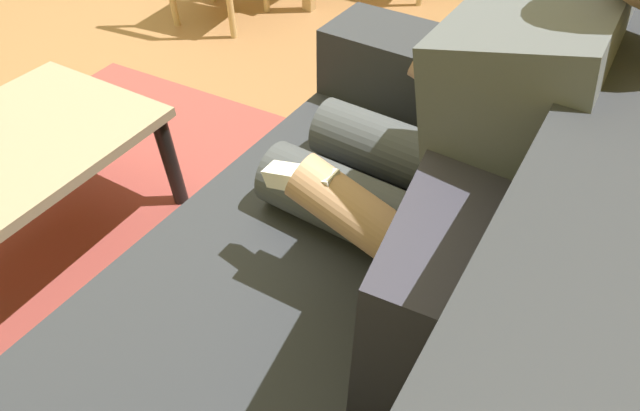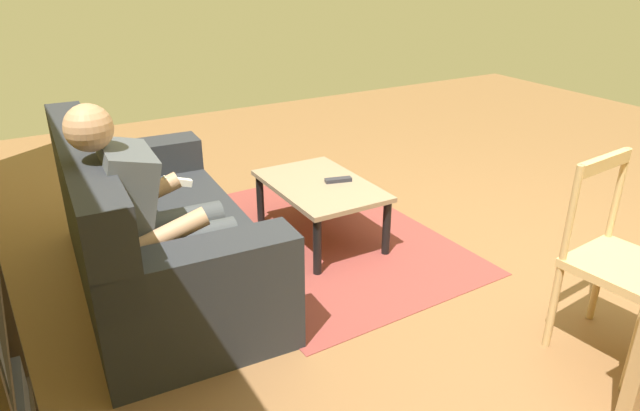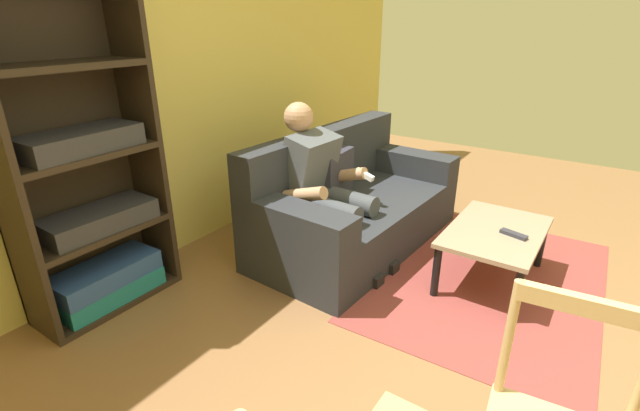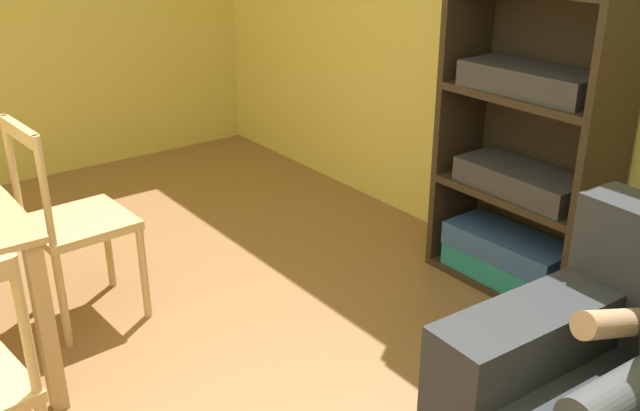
# 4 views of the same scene
# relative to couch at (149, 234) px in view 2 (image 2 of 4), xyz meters

# --- Properties ---
(ground_plane) EXTENTS (9.09, 9.09, 0.00)m
(ground_plane) POSITION_rel_couch_xyz_m (-1.09, -1.64, -0.32)
(ground_plane) COLOR brown
(couch) EXTENTS (1.85, 0.98, 0.88)m
(couch) POSITION_rel_couch_xyz_m (0.00, 0.00, 0.00)
(couch) COLOR #282B30
(couch) RESTS_ON ground_plane
(person_lounging) EXTENTS (0.61, 0.90, 1.14)m
(person_lounging) POSITION_rel_couch_xyz_m (-0.33, 0.04, 0.26)
(person_lounging) COLOR #4C5156
(person_lounging) RESTS_ON ground_plane
(coffee_table) EXTENTS (0.87, 0.57, 0.39)m
(coffee_table) POSITION_rel_couch_xyz_m (0.03, -1.10, 0.02)
(coffee_table) COLOR gray
(coffee_table) RESTS_ON ground_plane
(tv_remote) EXTENTS (0.09, 0.18, 0.02)m
(tv_remote) POSITION_rel_couch_xyz_m (-0.00, -1.21, 0.08)
(tv_remote) COLOR #2D2D38
(tv_remote) RESTS_ON coffee_table
(dining_chair_facing_couch) EXTENTS (0.46, 0.46, 0.92)m
(dining_chair_facing_couch) POSITION_rel_couch_xyz_m (-1.63, -1.68, 0.14)
(dining_chair_facing_couch) COLOR tan
(dining_chair_facing_couch) RESTS_ON ground_plane
(area_rug) EXTENTS (2.05, 1.47, 0.01)m
(area_rug) POSITION_rel_couch_xyz_m (0.03, -1.10, -0.31)
(area_rug) COLOR brown
(area_rug) RESTS_ON ground_plane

